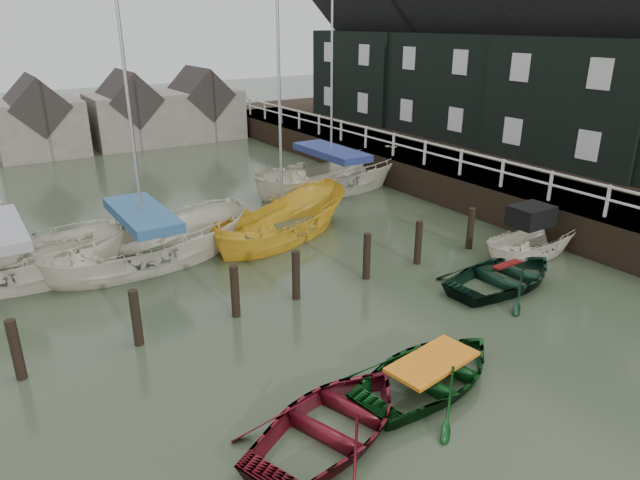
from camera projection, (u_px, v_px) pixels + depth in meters
ground at (402, 333)px, 13.86m from camera, size 120.00×120.00×0.00m
pier at (417, 169)px, 26.24m from camera, size 3.04×32.00×2.70m
land_strip at (496, 168)px, 29.31m from camera, size 14.00×38.00×1.50m
quay_houses at (533, 53)px, 26.21m from camera, size 6.52×28.14×10.01m
mooring_pilings at (299, 281)px, 15.45m from camera, size 13.72×0.22×1.80m
far_sheds at (127, 114)px, 33.91m from camera, size 14.00×4.08×4.39m
rowboat_red at (334, 435)px, 10.47m from camera, size 4.57×3.88×0.80m
rowboat_green at (431, 384)px, 11.93m from camera, size 4.21×3.28×0.80m
rowboat_dkgreen at (504, 285)px, 16.40m from camera, size 4.16×3.07×0.83m
motorboat at (531, 251)px, 18.48m from camera, size 3.96×1.55×2.35m
sailboat_a at (7, 280)px, 16.56m from camera, size 7.39×4.35×10.68m
sailboat_b at (147, 260)px, 17.88m from camera, size 7.03×2.91×12.88m
sailboat_c at (283, 234)px, 20.20m from camera, size 6.93×4.61×11.21m
sailboat_d at (331, 188)px, 25.56m from camera, size 7.59×3.18×11.47m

